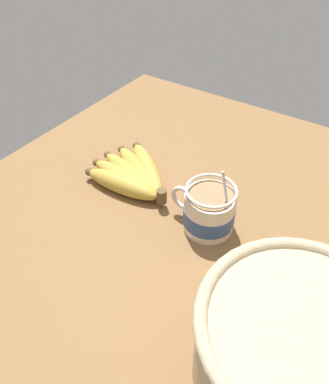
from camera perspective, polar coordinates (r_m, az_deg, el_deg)
The scene contains 4 objects.
table at distance 75.44cm, azimuth 4.67°, elevation -3.53°, with size 91.83×91.83×2.91cm.
coffee_mug at distance 68.60cm, azimuth 6.74°, elevation -2.88°, with size 13.14×9.50×14.00cm.
banana_bunch at distance 79.59cm, azimuth -4.82°, elevation 2.56°, with size 20.68×17.15×4.37cm.
woven_basket at distance 51.92cm, azimuth 19.65°, elevation -21.74°, with size 26.24×26.24×13.51cm.
Camera 1 is at (-24.38, 47.79, 54.50)cm, focal length 35.00 mm.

